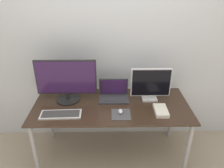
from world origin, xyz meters
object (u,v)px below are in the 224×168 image
(monitor_right, at_px, (151,84))
(book, at_px, (161,111))
(keyboard, at_px, (61,114))
(monitor_left, at_px, (66,81))
(laptop, at_px, (114,94))
(mouse, at_px, (120,111))

(monitor_right, xyz_separation_m, book, (0.07, -0.26, -0.18))
(keyboard, distance_m, book, 1.02)
(keyboard, bearing_deg, monitor_right, 17.13)
(monitor_left, relative_size, monitor_right, 1.49)
(monitor_right, relative_size, book, 1.93)
(monitor_left, relative_size, keyboard, 1.57)
(monitor_left, bearing_deg, book, -14.42)
(laptop, relative_size, book, 1.45)
(book, bearing_deg, monitor_right, 106.09)
(mouse, relative_size, book, 0.32)
(laptop, xyz_separation_m, mouse, (0.06, -0.31, -0.03))
(monitor_right, bearing_deg, book, -73.91)
(keyboard, bearing_deg, book, 2.04)
(laptop, relative_size, keyboard, 0.79)
(book, bearing_deg, monitor_left, 165.58)
(keyboard, height_order, book, book)
(book, bearing_deg, keyboard, -177.96)
(monitor_right, distance_m, laptop, 0.43)
(laptop, xyz_separation_m, book, (0.48, -0.30, -0.03))
(laptop, height_order, mouse, laptop)
(mouse, bearing_deg, monitor_right, 37.97)
(keyboard, relative_size, book, 1.83)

